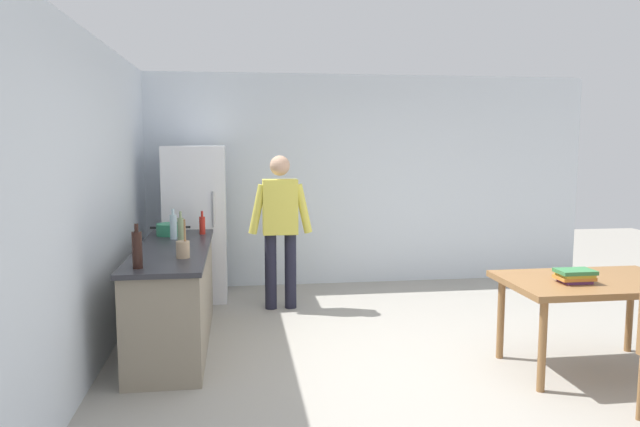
% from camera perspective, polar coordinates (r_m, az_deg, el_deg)
% --- Properties ---
extents(ground_plane, '(14.00, 14.00, 0.00)m').
position_cam_1_polar(ground_plane, '(5.16, 8.73, -14.14)').
color(ground_plane, '#9E998E').
extents(wall_back, '(6.40, 0.12, 2.70)m').
position_cam_1_polar(wall_back, '(7.76, 2.55, 3.21)').
color(wall_back, silver).
rests_on(wall_back, ground_plane).
extents(wall_left, '(0.12, 5.60, 2.70)m').
position_cam_1_polar(wall_left, '(4.98, -21.72, 0.68)').
color(wall_left, silver).
rests_on(wall_left, ground_plane).
extents(kitchen_counter, '(0.64, 2.20, 0.90)m').
position_cam_1_polar(kitchen_counter, '(5.62, -13.84, -7.68)').
color(kitchen_counter, gray).
rests_on(kitchen_counter, ground_plane).
extents(refrigerator, '(0.70, 0.67, 1.80)m').
position_cam_1_polar(refrigerator, '(7.09, -11.84, -0.93)').
color(refrigerator, white).
rests_on(refrigerator, ground_plane).
extents(person, '(0.70, 0.22, 1.70)m').
position_cam_1_polar(person, '(6.53, -3.84, -0.76)').
color(person, '#1E1E2D').
rests_on(person, ground_plane).
extents(dining_table, '(1.40, 0.90, 0.75)m').
position_cam_1_polar(dining_table, '(5.28, 24.66, -6.58)').
color(dining_table, olive).
rests_on(dining_table, ground_plane).
extents(cooking_pot, '(0.40, 0.28, 0.12)m').
position_cam_1_polar(cooking_pot, '(6.24, -14.17, -1.49)').
color(cooking_pot, '#2D845B').
rests_on(cooking_pot, kitchen_counter).
extents(utensil_jar, '(0.11, 0.11, 0.32)m').
position_cam_1_polar(utensil_jar, '(4.99, -13.01, -3.29)').
color(utensil_jar, tan).
rests_on(utensil_jar, kitchen_counter).
extents(bottle_water_clear, '(0.07, 0.07, 0.30)m').
position_cam_1_polar(bottle_water_clear, '(5.97, -13.89, -1.21)').
color(bottle_water_clear, silver).
rests_on(bottle_water_clear, kitchen_counter).
extents(bottle_vinegar_tall, '(0.06, 0.06, 0.32)m').
position_cam_1_polar(bottle_vinegar_tall, '(5.55, -13.21, -1.69)').
color(bottle_vinegar_tall, gray).
rests_on(bottle_vinegar_tall, kitchen_counter).
extents(bottle_sauce_red, '(0.06, 0.06, 0.24)m').
position_cam_1_polar(bottle_sauce_red, '(6.23, -11.23, -1.08)').
color(bottle_sauce_red, '#B22319').
rests_on(bottle_sauce_red, kitchen_counter).
extents(bottle_wine_dark, '(0.08, 0.08, 0.34)m').
position_cam_1_polar(bottle_wine_dark, '(4.66, -17.15, -3.30)').
color(bottle_wine_dark, black).
rests_on(bottle_wine_dark, kitchen_counter).
extents(book_stack, '(0.28, 0.20, 0.11)m').
position_cam_1_polar(book_stack, '(5.07, 23.27, -5.50)').
color(book_stack, '#753D7F').
rests_on(book_stack, dining_table).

